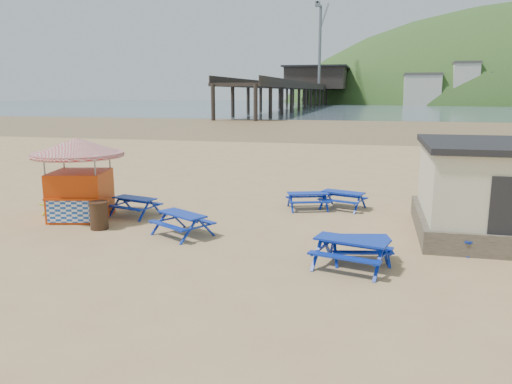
% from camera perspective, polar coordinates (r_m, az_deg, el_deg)
% --- Properties ---
extents(ground, '(400.00, 400.00, 0.00)m').
position_cam_1_polar(ground, '(18.04, -4.06, -3.89)').
color(ground, tan).
rests_on(ground, ground).
extents(wet_sand, '(400.00, 400.00, 0.00)m').
position_cam_1_polar(wet_sand, '(71.94, 9.29, 7.42)').
color(wet_sand, olive).
rests_on(wet_sand, ground).
extents(sea, '(400.00, 400.00, 0.00)m').
position_cam_1_polar(sea, '(186.73, 11.99, 9.64)').
color(sea, '#42535F').
rests_on(sea, ground).
extents(picnic_table_blue_a, '(1.99, 1.75, 0.72)m').
position_cam_1_polar(picnic_table_blue_a, '(19.98, -13.66, -1.63)').
color(picnic_table_blue_a, '#080792').
rests_on(picnic_table_blue_a, ground).
extents(picnic_table_blue_b, '(2.04, 1.83, 0.71)m').
position_cam_1_polar(picnic_table_blue_b, '(20.88, 9.91, -0.92)').
color(picnic_table_blue_b, '#080792').
rests_on(picnic_table_blue_b, ground).
extents(picnic_table_blue_c, '(1.98, 1.78, 0.69)m').
position_cam_1_polar(picnic_table_blue_c, '(20.58, 5.92, -1.03)').
color(picnic_table_blue_c, '#080792').
rests_on(picnic_table_blue_c, ground).
extents(picnic_table_blue_d, '(2.31, 2.19, 0.76)m').
position_cam_1_polar(picnic_table_blue_d, '(16.92, -8.41, -3.67)').
color(picnic_table_blue_d, '#080792').
rests_on(picnic_table_blue_d, ground).
extents(picnic_table_blue_e, '(2.29, 2.01, 0.82)m').
position_cam_1_polar(picnic_table_blue_e, '(13.94, 10.82, -6.92)').
color(picnic_table_blue_e, '#080792').
rests_on(picnic_table_blue_e, ground).
extents(picnic_table_blue_f, '(2.17, 1.91, 0.78)m').
position_cam_1_polar(picnic_table_blue_f, '(16.73, 24.76, -4.76)').
color(picnic_table_blue_f, '#080792').
rests_on(picnic_table_blue_f, ground).
extents(picnic_table_yellow, '(2.04, 1.79, 0.73)m').
position_cam_1_polar(picnic_table_yellow, '(20.97, -20.57, -1.41)').
color(picnic_table_yellow, '#9DCD1F').
rests_on(picnic_table_yellow, ground).
extents(ice_cream_kiosk, '(4.14, 4.14, 3.08)m').
position_cam_1_polar(ice_cream_kiosk, '(19.85, -19.59, 2.59)').
color(ice_cream_kiosk, '#B93508').
rests_on(ice_cream_kiosk, ground).
extents(litter_bin, '(0.67, 0.67, 0.98)m').
position_cam_1_polar(litter_bin, '(18.34, -17.52, -2.54)').
color(litter_bin, '#3B2518').
rests_on(litter_bin, ground).
extents(pier, '(24.00, 220.00, 39.29)m').
position_cam_1_polar(pier, '(196.21, 6.77, 11.47)').
color(pier, black).
rests_on(pier, ground).
extents(picnic_table_blue_g, '(1.92, 1.67, 0.70)m').
position_cam_1_polar(picnic_table_blue_g, '(14.61, 11.72, -6.35)').
color(picnic_table_blue_g, '#080792').
rests_on(picnic_table_blue_g, ground).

